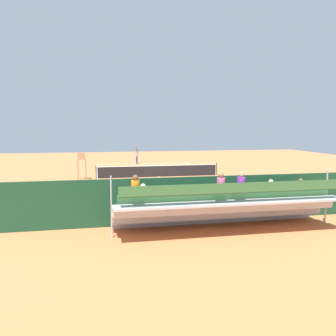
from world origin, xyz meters
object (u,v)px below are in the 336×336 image
courtside_bench (273,202)px  tennis_net (158,171)px  equipment_bag (234,212)px  tennis_player (137,155)px  umpire_chair (82,163)px  tennis_racket (126,163)px  bleacher_stand (224,206)px  tennis_ball_near (133,167)px

courtside_bench → tennis_net: bearing=-76.1°
equipment_bag → tennis_player: bearing=-85.6°
umpire_chair → tennis_racket: umpire_chair is taller
bleacher_stand → tennis_player: size_ratio=4.70×
tennis_racket → tennis_player: bearing=161.5°
tennis_player → tennis_ball_near: tennis_player is taller
tennis_net → courtside_bench: tennis_net is taller
tennis_net → tennis_player: 10.76m
courtside_bench → tennis_player: (3.87, -24.01, 0.46)m
tennis_net → tennis_racket: bearing=-81.0°
courtside_bench → tennis_ball_near: bearing=-77.0°
bleacher_stand → tennis_ball_near: bleacher_stand is taller
bleacher_stand → umpire_chair: (6.18, -15.04, 0.34)m
equipment_bag → tennis_racket: bearing=-83.0°
tennis_player → equipment_bag: bearing=94.4°
bleacher_stand → tennis_racket: (1.75, -26.50, -0.96)m
tennis_net → tennis_player: (0.59, -10.73, 0.51)m
umpire_chair → tennis_player: (-5.61, -11.07, -0.30)m
tennis_player → tennis_racket: bearing=-18.5°
umpire_chair → courtside_bench: bearing=126.2°
umpire_chair → tennis_ball_near: bearing=-123.2°
courtside_bench → tennis_ball_near: size_ratio=27.27×
courtside_bench → tennis_ball_near: courtside_bench is taller
equipment_bag → tennis_player: size_ratio=0.47×
umpire_chair → tennis_net: bearing=-176.9°
tennis_player → tennis_ball_near: (0.81, 3.73, -0.98)m
bleacher_stand → tennis_racket: bleacher_stand is taller
tennis_racket → tennis_ball_near: 4.14m
bleacher_stand → equipment_bag: (-1.27, -1.98, -0.79)m
umpire_chair → tennis_ball_near: 8.86m
umpire_chair → tennis_ball_near: umpire_chair is taller
tennis_net → tennis_racket: size_ratio=17.58×
tennis_net → tennis_racket: 11.27m
tennis_racket → umpire_chair: bearing=68.8°
equipment_bag → tennis_ball_near: bearing=-82.6°
equipment_bag → tennis_racket: equipment_bag is taller
courtside_bench → equipment_bag: size_ratio=2.00×
tennis_net → courtside_bench: size_ratio=5.72×
bleacher_stand → courtside_bench: bleacher_stand is taller
tennis_net → umpire_chair: (6.20, 0.34, 0.81)m
bleacher_stand → equipment_bag: bearing=-122.7°
courtside_bench → tennis_player: bearing=-80.8°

